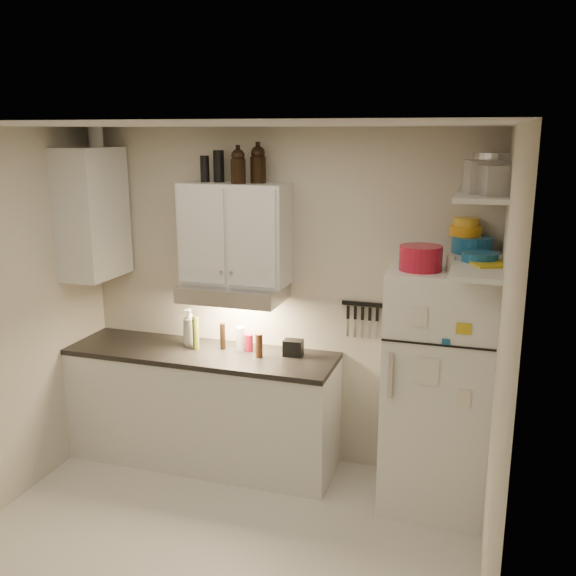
% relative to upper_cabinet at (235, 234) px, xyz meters
% --- Properties ---
extents(floor, '(3.20, 3.00, 0.02)m').
position_rel_upper_cabinet_xyz_m(floor, '(0.30, -1.33, -1.84)').
color(floor, silver).
rests_on(floor, ground).
extents(ceiling, '(3.20, 3.00, 0.02)m').
position_rel_upper_cabinet_xyz_m(ceiling, '(0.30, -1.33, 0.78)').
color(ceiling, silver).
rests_on(ceiling, ground).
extents(back_wall, '(3.20, 0.02, 2.60)m').
position_rel_upper_cabinet_xyz_m(back_wall, '(0.30, 0.18, -0.53)').
color(back_wall, beige).
rests_on(back_wall, ground).
extents(right_wall, '(0.02, 3.00, 2.60)m').
position_rel_upper_cabinet_xyz_m(right_wall, '(1.91, -1.33, -0.53)').
color(right_wall, beige).
rests_on(right_wall, ground).
extents(base_cabinet, '(2.10, 0.60, 0.88)m').
position_rel_upper_cabinet_xyz_m(base_cabinet, '(-0.25, -0.14, -1.39)').
color(base_cabinet, silver).
rests_on(base_cabinet, floor).
extents(countertop, '(2.10, 0.62, 0.04)m').
position_rel_upper_cabinet_xyz_m(countertop, '(-0.25, -0.14, -0.93)').
color(countertop, black).
rests_on(countertop, base_cabinet).
extents(upper_cabinet, '(0.80, 0.33, 0.75)m').
position_rel_upper_cabinet_xyz_m(upper_cabinet, '(0.00, 0.00, 0.00)').
color(upper_cabinet, silver).
rests_on(upper_cabinet, back_wall).
extents(side_cabinet, '(0.33, 0.55, 1.00)m').
position_rel_upper_cabinet_xyz_m(side_cabinet, '(-1.14, -0.14, 0.12)').
color(side_cabinet, silver).
rests_on(side_cabinet, left_wall).
extents(range_hood, '(0.76, 0.46, 0.12)m').
position_rel_upper_cabinet_xyz_m(range_hood, '(0.00, -0.06, -0.44)').
color(range_hood, silver).
rests_on(range_hood, back_wall).
extents(fridge, '(0.70, 0.68, 1.70)m').
position_rel_upper_cabinet_xyz_m(fridge, '(1.55, -0.18, -0.98)').
color(fridge, white).
rests_on(fridge, floor).
extents(shelf_hi, '(0.30, 0.95, 0.03)m').
position_rel_upper_cabinet_xyz_m(shelf_hi, '(1.75, -0.31, 0.38)').
color(shelf_hi, silver).
rests_on(shelf_hi, right_wall).
extents(shelf_lo, '(0.30, 0.95, 0.03)m').
position_rel_upper_cabinet_xyz_m(shelf_lo, '(1.75, -0.31, -0.07)').
color(shelf_lo, silver).
rests_on(shelf_lo, right_wall).
extents(knife_strip, '(0.42, 0.02, 0.03)m').
position_rel_upper_cabinet_xyz_m(knife_strip, '(1.00, 0.15, -0.51)').
color(knife_strip, black).
rests_on(knife_strip, back_wall).
extents(dutch_oven, '(0.32, 0.32, 0.16)m').
position_rel_upper_cabinet_xyz_m(dutch_oven, '(1.40, -0.30, -0.05)').
color(dutch_oven, '#AD142C').
rests_on(dutch_oven, fridge).
extents(book_stack, '(0.31, 0.33, 0.09)m').
position_rel_upper_cabinet_xyz_m(book_stack, '(1.81, -0.35, -0.08)').
color(book_stack, gold).
rests_on(book_stack, fridge).
extents(spice_jar, '(0.06, 0.06, 0.10)m').
position_rel_upper_cabinet_xyz_m(spice_jar, '(1.59, -0.26, -0.08)').
color(spice_jar, silver).
rests_on(spice_jar, fridge).
extents(stock_pot, '(0.38, 0.38, 0.22)m').
position_rel_upper_cabinet_xyz_m(stock_pot, '(1.82, -0.04, 0.50)').
color(stock_pot, silver).
rests_on(stock_pot, shelf_hi).
extents(tin_a, '(0.23, 0.22, 0.19)m').
position_rel_upper_cabinet_xyz_m(tin_a, '(1.75, -0.45, 0.49)').
color(tin_a, '#AAAAAD').
rests_on(tin_a, shelf_hi).
extents(tin_b, '(0.22, 0.22, 0.17)m').
position_rel_upper_cabinet_xyz_m(tin_b, '(1.82, -0.58, 0.47)').
color(tin_b, '#AAAAAD').
rests_on(tin_b, shelf_hi).
extents(bowl_teal, '(0.27, 0.27, 0.11)m').
position_rel_upper_cabinet_xyz_m(bowl_teal, '(1.70, 0.01, 0.00)').
color(bowl_teal, '#175480').
rests_on(bowl_teal, shelf_lo).
extents(bowl_orange, '(0.22, 0.22, 0.06)m').
position_rel_upper_cabinet_xyz_m(bowl_orange, '(1.65, 0.06, 0.09)').
color(bowl_orange, orange).
rests_on(bowl_orange, bowl_teal).
extents(bowl_yellow, '(0.17, 0.17, 0.05)m').
position_rel_upper_cabinet_xyz_m(bowl_yellow, '(1.65, 0.06, 0.15)').
color(bowl_yellow, gold).
rests_on(bowl_yellow, bowl_orange).
extents(plates, '(0.29, 0.29, 0.06)m').
position_rel_upper_cabinet_xyz_m(plates, '(1.76, -0.27, -0.02)').
color(plates, '#175480').
rests_on(plates, shelf_lo).
extents(growler_a, '(0.11, 0.11, 0.25)m').
position_rel_upper_cabinet_xyz_m(growler_a, '(0.05, -0.05, 0.50)').
color(growler_a, black).
rests_on(growler_a, upper_cabinet).
extents(growler_b, '(0.12, 0.12, 0.27)m').
position_rel_upper_cabinet_xyz_m(growler_b, '(0.17, 0.04, 0.51)').
color(growler_b, black).
rests_on(growler_b, upper_cabinet).
extents(thermos_a, '(0.08, 0.08, 0.23)m').
position_rel_upper_cabinet_xyz_m(thermos_a, '(-0.14, 0.03, 0.49)').
color(thermos_a, black).
rests_on(thermos_a, upper_cabinet).
extents(thermos_b, '(0.08, 0.08, 0.19)m').
position_rel_upper_cabinet_xyz_m(thermos_b, '(-0.24, 0.01, 0.47)').
color(thermos_b, black).
rests_on(thermos_b, upper_cabinet).
extents(side_jar, '(0.15, 0.15, 0.15)m').
position_rel_upper_cabinet_xyz_m(side_jar, '(-1.12, -0.03, 0.70)').
color(side_jar, silver).
rests_on(side_jar, side_cabinet).
extents(soap_bottle, '(0.17, 0.17, 0.34)m').
position_rel_upper_cabinet_xyz_m(soap_bottle, '(-0.38, -0.04, -0.73)').
color(soap_bottle, silver).
rests_on(soap_bottle, countertop).
extents(pepper_mill, '(0.06, 0.06, 0.18)m').
position_rel_upper_cabinet_xyz_m(pepper_mill, '(0.22, -0.13, -0.81)').
color(pepper_mill, '#57321A').
rests_on(pepper_mill, countertop).
extents(oil_bottle, '(0.06, 0.06, 0.27)m').
position_rel_upper_cabinet_xyz_m(oil_bottle, '(-0.30, -0.11, -0.77)').
color(oil_bottle, olive).
rests_on(oil_bottle, countertop).
extents(vinegar_bottle, '(0.06, 0.06, 0.21)m').
position_rel_upper_cabinet_xyz_m(vinegar_bottle, '(-0.11, -0.04, -0.80)').
color(vinegar_bottle, black).
rests_on(vinegar_bottle, countertop).
extents(clear_bottle, '(0.07, 0.07, 0.19)m').
position_rel_upper_cabinet_xyz_m(clear_bottle, '(0.03, -0.03, -0.81)').
color(clear_bottle, silver).
rests_on(clear_bottle, countertop).
extents(red_jar, '(0.08, 0.08, 0.13)m').
position_rel_upper_cabinet_xyz_m(red_jar, '(0.10, -0.02, -0.84)').
color(red_jar, '#AD142C').
rests_on(red_jar, countertop).
extents(caddy, '(0.15, 0.11, 0.12)m').
position_rel_upper_cabinet_xyz_m(caddy, '(0.46, -0.02, -0.84)').
color(caddy, black).
rests_on(caddy, countertop).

